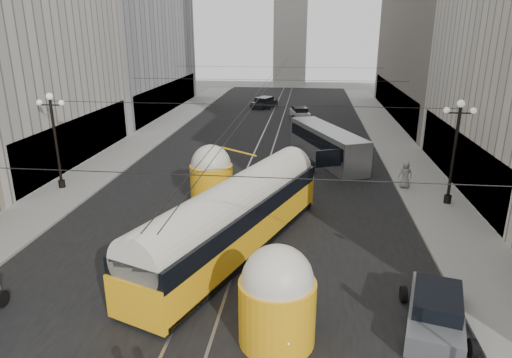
% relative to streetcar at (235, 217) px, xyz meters
% --- Properties ---
extents(road, '(20.00, 85.00, 0.02)m').
position_rel_streetcar_xyz_m(road, '(-0.50, 21.99, -1.80)').
color(road, black).
rests_on(road, ground).
extents(sidewalk_left, '(4.00, 72.00, 0.15)m').
position_rel_streetcar_xyz_m(sidewalk_left, '(-12.50, 25.49, -1.73)').
color(sidewalk_left, gray).
rests_on(sidewalk_left, ground).
extents(sidewalk_right, '(4.00, 72.00, 0.15)m').
position_rel_streetcar_xyz_m(sidewalk_right, '(11.50, 25.49, -1.73)').
color(sidewalk_right, gray).
rests_on(sidewalk_right, ground).
extents(rail_left, '(0.12, 85.00, 0.04)m').
position_rel_streetcar_xyz_m(rail_left, '(-1.25, 21.99, -1.80)').
color(rail_left, gray).
rests_on(rail_left, ground).
extents(rail_right, '(0.12, 85.00, 0.04)m').
position_rel_streetcar_xyz_m(rail_right, '(0.25, 21.99, -1.80)').
color(rail_right, gray).
rests_on(rail_right, ground).
extents(distant_tower, '(6.00, 6.00, 31.36)m').
position_rel_streetcar_xyz_m(distant_tower, '(-0.50, 69.49, 13.17)').
color(distant_tower, '#B2AFA8').
rests_on(distant_tower, ground).
extents(lamppost_left_mid, '(1.86, 0.44, 6.37)m').
position_rel_streetcar_xyz_m(lamppost_left_mid, '(-13.10, 7.49, 1.94)').
color(lamppost_left_mid, black).
rests_on(lamppost_left_mid, sidewalk_left).
extents(lamppost_right_mid, '(1.86, 0.44, 6.37)m').
position_rel_streetcar_xyz_m(lamppost_right_mid, '(12.10, 7.49, 1.94)').
color(lamppost_right_mid, black).
rests_on(lamppost_right_mid, sidewalk_right).
extents(catenary, '(25.00, 72.00, 0.23)m').
position_rel_streetcar_xyz_m(catenary, '(-0.38, 20.98, 4.08)').
color(catenary, black).
rests_on(catenary, ground).
extents(streetcar, '(7.74, 15.85, 3.68)m').
position_rel_streetcar_xyz_m(streetcar, '(0.00, 0.00, 0.00)').
color(streetcar, '#FFB316').
rests_on(streetcar, ground).
extents(city_bus, '(6.19, 11.05, 2.70)m').
position_rel_streetcar_xyz_m(city_bus, '(4.94, 16.68, -0.32)').
color(city_bus, gray).
rests_on(city_bus, ground).
extents(sedan_grey, '(2.95, 4.85, 1.43)m').
position_rel_streetcar_xyz_m(sedan_grey, '(8.25, -5.12, -1.15)').
color(sedan_grey, slate).
rests_on(sedan_grey, ground).
extents(sedan_white_far, '(2.66, 4.51, 1.33)m').
position_rel_streetcar_xyz_m(sedan_white_far, '(2.31, 35.29, -1.20)').
color(sedan_white_far, silver).
rests_on(sedan_white_far, ground).
extents(sedan_dark_far, '(3.47, 4.90, 1.43)m').
position_rel_streetcar_xyz_m(sedan_dark_far, '(-2.73, 42.36, -1.15)').
color(sedan_dark_far, black).
rests_on(sedan_dark_far, ground).
extents(pedestrian_sidewalk_right, '(0.95, 0.63, 1.86)m').
position_rel_streetcar_xyz_m(pedestrian_sidewalk_right, '(10.00, 10.12, -0.72)').
color(pedestrian_sidewalk_right, gray).
rests_on(pedestrian_sidewalk_right, sidewalk_right).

